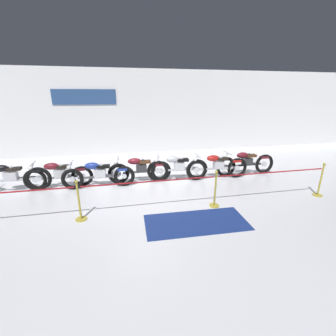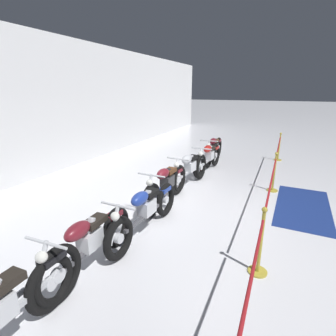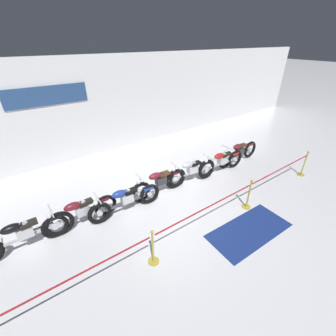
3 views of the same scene
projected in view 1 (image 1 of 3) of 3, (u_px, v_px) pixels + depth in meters
ground_plane at (142, 190)px, 7.38m from camera, size 120.00×120.00×0.00m
back_wall at (131, 113)px, 11.50m from camera, size 28.00×0.29×4.20m
motorcycle_black_0 at (9, 178)px, 7.06m from camera, size 2.44×0.62×0.97m
motorcycle_maroon_1 at (58, 175)px, 7.38m from camera, size 2.16×0.62×0.93m
motorcycle_blue_2 at (98, 175)px, 7.42m from camera, size 2.37×0.62×0.93m
motorcycle_maroon_3 at (140, 170)px, 7.88m from camera, size 2.23×0.62×0.95m
motorcycle_silver_4 at (178, 168)px, 8.06m from camera, size 2.21×0.62×0.96m
motorcycle_red_5 at (217, 166)px, 8.20m from camera, size 2.34×0.62×0.96m
motorcycle_maroon_6 at (246, 163)px, 8.59m from camera, size 2.43×0.62×0.96m
stanchion_far_left at (92, 191)px, 5.45m from camera, size 10.49×0.28×1.05m
stanchion_mid_left at (80, 207)px, 5.50m from camera, size 0.28×0.28×1.05m
stanchion_mid_right at (215, 194)px, 6.19m from camera, size 0.28×0.28×1.05m
stanchion_far_right at (320, 185)px, 6.85m from camera, size 0.28×0.28×1.05m
floor_banner at (196, 222)px, 5.49m from camera, size 2.53×1.21×0.01m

